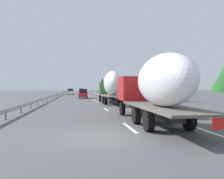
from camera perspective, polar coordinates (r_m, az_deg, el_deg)
The scene contains 20 objects.
ground_plane at distance 49.99m, azimuth -7.60°, elevation -2.06°, with size 260.00×260.00×0.00m, color #4C4C4F.
lane_stripe_0 at distance 12.46m, azimuth 4.56°, elevation -9.79°, with size 3.20×0.20×0.01m, color white.
lane_stripe_1 at distance 22.49m, azimuth -1.51°, elevation -5.18°, with size 3.20×0.20×0.01m, color white.
lane_stripe_2 at distance 33.71m, azimuth -3.95°, elevation -3.29°, with size 3.20×0.20×0.01m, color white.
lane_stripe_3 at distance 39.63m, azimuth -4.68°, elevation -2.72°, with size 3.20×0.20×0.01m, color white.
lane_stripe_4 at distance 52.09m, azimuth -5.66°, elevation -1.95°, with size 3.20×0.20×0.01m, color white.
lane_stripe_5 at distance 59.69m, azimuth -6.06°, elevation -1.64°, with size 3.20×0.20×0.01m, color white.
lane_stripe_6 at distance 65.04m, azimuth -6.28°, elevation -1.46°, with size 3.20×0.20×0.01m, color white.
lane_stripe_7 at distance 85.20m, azimuth -6.88°, elevation -1.00°, with size 3.20×0.20×0.01m, color white.
lane_stripe_8 at distance 88.69m, azimuth -6.95°, elevation -0.94°, with size 3.20×0.20×0.01m, color white.
edge_line_right at distance 55.36m, azimuth -2.00°, elevation -1.81°, with size 110.00×0.20×0.01m, color white.
truck_lead at distance 31.35m, azimuth -0.29°, elevation 1.00°, with size 13.61×2.55×4.50m.
truck_trailing at distance 13.67m, azimuth 11.02°, elevation 0.98°, with size 12.10×2.55×4.08m.
car_silver_hatch at distance 101.82m, azimuth -8.08°, elevation -0.24°, with size 4.72×1.76×1.84m.
car_white_van at distance 70.89m, azimuth -10.72°, elevation -0.54°, with size 4.67×1.82×1.91m.
car_red_compact at distance 46.88m, azimuth -7.54°, elevation -1.04°, with size 4.67×1.82×1.96m.
road_sign at distance 55.85m, azimuth -0.83°, elevation 0.49°, with size 0.10×0.90×3.21m.
tree_1 at distance 96.97m, azimuth -2.52°, elevation 1.47°, with size 3.72×3.72×6.51m.
tree_2 at distance 37.98m, azimuth 11.32°, elevation 3.19°, with size 3.79×3.79×6.43m.
guardrail_median at distance 53.19m, azimuth -14.14°, elevation -1.29°, with size 94.00×0.10×0.76m.
Camera 1 is at (-9.93, 1.03, 2.23)m, focal length 35.24 mm.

